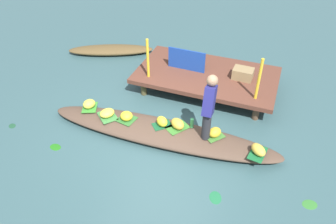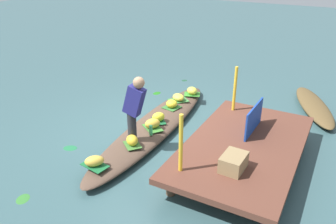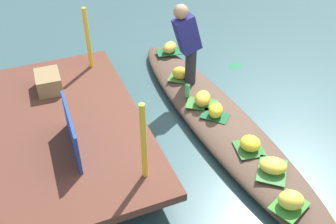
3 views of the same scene
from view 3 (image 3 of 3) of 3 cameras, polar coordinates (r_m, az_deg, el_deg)
The scene contains 25 objects.
canal_water at distance 5.41m, azimuth 7.37°, elevation -2.27°, with size 40.00×40.00×0.00m, color #355558.
dock_platform at distance 4.98m, azimuth -14.52°, elevation -1.95°, with size 3.20×1.80×0.43m.
vendor_boat at distance 5.34m, azimuth 7.47°, elevation -1.32°, with size 4.66×0.83×0.23m, color brown.
leaf_mat_0 at distance 4.80m, azimuth 11.80°, elevation -5.26°, with size 0.34×0.32×0.01m, color #306B2D.
banana_bunch_0 at distance 4.75m, azimuth 11.93°, elevation -4.51°, with size 0.24×0.25×0.17m, color yellow.
leaf_mat_1 at distance 4.29m, azimuth 17.31°, elevation -12.95°, with size 0.37×0.29×0.01m, color #38852D.
banana_bunch_1 at distance 4.23m, azimuth 17.54°, elevation -12.16°, with size 0.27×0.22×0.18m, color yellow.
leaf_mat_2 at distance 5.96m, azimuth 1.80°, elevation 4.96°, with size 0.35×0.26×0.01m, color #3E722F.
banana_bunch_2 at distance 5.91m, azimuth 1.82°, elevation 5.72°, with size 0.25×0.20×0.19m, color yellow.
leaf_mat_3 at distance 5.42m, azimuth 5.03°, elevation 1.16°, with size 0.43×0.28×0.01m, color #39782D.
banana_bunch_3 at distance 5.37m, azimuth 5.08°, elevation 1.97°, with size 0.31×0.21×0.19m, color gold.
leaf_mat_4 at distance 4.59m, azimuth 14.97°, elevation -8.25°, with size 0.43×0.32×0.01m, color #3D7D3C.
banana_bunch_4 at distance 4.54m, azimuth 15.12°, elevation -7.57°, with size 0.31×0.24×0.16m, color yellow.
leaf_mat_5 at distance 6.67m, azimuth 0.27°, elevation 8.79°, with size 0.43×0.26×0.01m, color #185E30.
banana_bunch_5 at distance 6.63m, azimuth 0.27°, elevation 9.43°, with size 0.31×0.20×0.17m, color gold.
leaf_mat_6 at distance 5.23m, azimuth 6.90°, elevation -0.56°, with size 0.36×0.24×0.01m, color #17532E.
banana_bunch_6 at distance 5.17m, azimuth 6.98°, elevation 0.25°, with size 0.26×0.19×0.19m, color yellow.
vendor_person at distance 5.50m, azimuth 2.83°, elevation 10.37°, with size 0.20×0.42×1.24m.
water_bottle at distance 5.51m, azimuth 2.83°, elevation 3.14°, with size 0.07×0.07×0.20m, color #49BB67.
market_banner at distance 4.39m, azimuth -13.94°, elevation -2.67°, with size 0.89×0.03×0.50m, color #193E99.
railing_post_west at distance 3.82m, azimuth -3.57°, elevation -4.42°, with size 0.06×0.06×0.91m, color yellow.
railing_post_east at distance 5.78m, azimuth -11.64°, elevation 10.50°, with size 0.06×0.06×0.91m, color yellow.
produce_crate at distance 5.53m, azimuth -17.07°, elevation 4.24°, with size 0.44×0.32×0.24m, color olive.
drifting_plant_2 at distance 6.83m, azimuth 9.81°, elevation 6.70°, with size 0.26×0.20×0.01m, color #1F6A3E.
drifting_plant_3 at distance 7.77m, azimuth 1.81°, elevation 11.21°, with size 0.25×0.19×0.01m, color #31722D.
Camera 3 is at (-3.56, 2.21, 3.42)m, focal length 41.70 mm.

